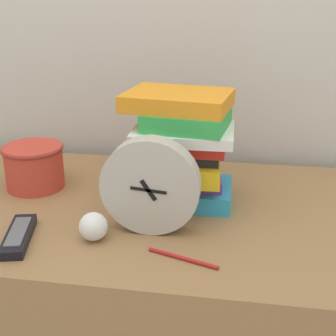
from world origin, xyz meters
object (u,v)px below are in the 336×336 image
object	(u,v)px
book_stack	(183,147)
pen	(183,258)
tv_remote	(19,236)
crumpled_paper_ball	(93,227)
desk_clock	(150,186)
basket	(34,165)

from	to	relation	value
book_stack	pen	world-z (taller)	book_stack
book_stack	tv_remote	size ratio (longest dim) A/B	1.59
book_stack	crumpled_paper_ball	bearing A→B (deg)	-125.80
desk_clock	crumpled_paper_ball	world-z (taller)	desk_clock
basket	crumpled_paper_ball	world-z (taller)	basket
basket	crumpled_paper_ball	size ratio (longest dim) A/B	2.63
tv_remote	crumpled_paper_ball	world-z (taller)	crumpled_paper_ball
desk_clock	tv_remote	bearing A→B (deg)	-162.35
book_stack	desk_clock	bearing A→B (deg)	-106.16
basket	tv_remote	distance (m)	0.29
desk_clock	book_stack	world-z (taller)	book_stack
tv_remote	desk_clock	bearing A→B (deg)	17.65
crumpled_paper_ball	pen	size ratio (longest dim) A/B	0.42
desk_clock	pen	size ratio (longest dim) A/B	1.47
book_stack	crumpled_paper_ball	xyz separation A→B (m)	(-0.16, -0.22, -0.11)
tv_remote	crumpled_paper_ball	xyz separation A→B (m)	(0.16, 0.03, 0.02)
desk_clock	basket	bearing A→B (deg)	151.78
crumpled_paper_ball	pen	distance (m)	0.21
book_stack	basket	bearing A→B (deg)	176.90
desk_clock	pen	bearing A→B (deg)	-51.51
tv_remote	crumpled_paper_ball	distance (m)	0.16
crumpled_paper_ball	tv_remote	bearing A→B (deg)	-169.47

